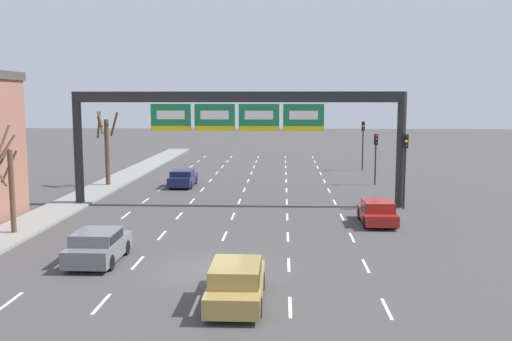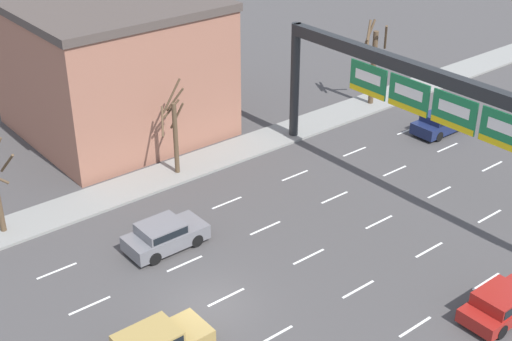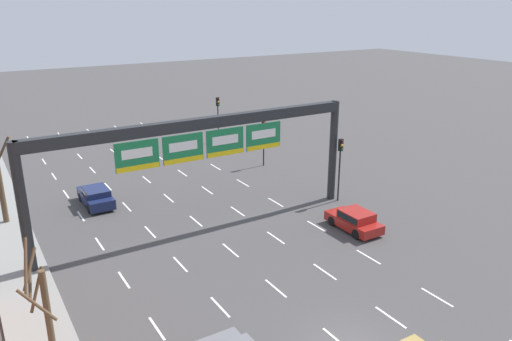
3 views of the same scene
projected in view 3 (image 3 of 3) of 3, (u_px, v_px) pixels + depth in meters
The scene contains 8 objects.
lane_dashes at pixel (212, 235), 32.40m from camera, with size 13.32×67.00×0.01m.
sign_gantry at pixel (202, 143), 31.29m from camera, with size 21.98×0.70×7.57m.
car_navy at pixel (96, 196), 36.96m from camera, with size 1.85×4.29×1.37m.
car_red at pixel (355, 220), 32.90m from camera, with size 1.83×3.98×1.37m.
traffic_light_near_gantry at pixel (218, 110), 53.09m from camera, with size 0.30×0.35×4.83m.
traffic_light_mid_block at pixel (264, 134), 45.27m from camera, with size 0.30×0.35×4.23m.
traffic_light_far_end at pixel (340, 157), 36.92m from camera, with size 0.30×0.35×4.85m.
tree_bare_closest at pixel (44, 308), 19.72m from camera, with size 1.29×1.81×5.60m.
Camera 3 is at (-12.81, -13.08, 14.31)m, focal length 35.00 mm.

